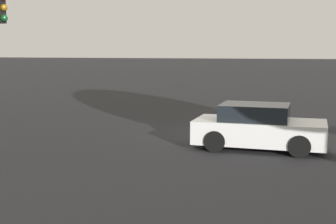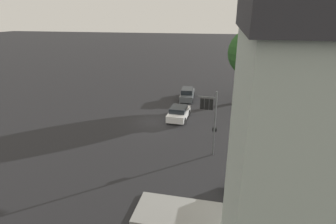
{
  "view_description": "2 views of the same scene",
  "coord_description": "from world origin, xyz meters",
  "px_view_note": "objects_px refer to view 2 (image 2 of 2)",
  "views": [
    {
      "loc": [
        -2.31,
        17.78,
        3.24
      ],
      "look_at": [
        1.31,
        4.23,
        1.36
      ],
      "focal_mm": 50.0,
      "sensor_mm": 36.0,
      "label": 1
    },
    {
      "loc": [
        25.92,
        7.16,
        11.0
      ],
      "look_at": [
        2.99,
        2.14,
        2.32
      ],
      "focal_mm": 28.0,
      "sensor_mm": 36.0,
      "label": 2
    }
  ],
  "objects_px": {
    "street_tree": "(252,53)",
    "crossing_car_1": "(187,94)",
    "crossing_car_0": "(179,113)",
    "traffic_signal": "(209,110)",
    "parked_car_0": "(261,187)"
  },
  "relations": [
    {
      "from": "crossing_car_1",
      "to": "parked_car_0",
      "type": "distance_m",
      "value": 21.17
    },
    {
      "from": "street_tree",
      "to": "crossing_car_1",
      "type": "distance_m",
      "value": 9.99
    },
    {
      "from": "street_tree",
      "to": "parked_car_0",
      "type": "bearing_deg",
      "value": -1.22
    },
    {
      "from": "crossing_car_0",
      "to": "crossing_car_1",
      "type": "distance_m",
      "value": 7.48
    },
    {
      "from": "street_tree",
      "to": "parked_car_0",
      "type": "xyz_separation_m",
      "value": [
        20.74,
        -0.44,
        -5.77
      ]
    },
    {
      "from": "crossing_car_1",
      "to": "parked_car_0",
      "type": "height_order",
      "value": "crossing_car_1"
    },
    {
      "from": "street_tree",
      "to": "parked_car_0",
      "type": "relative_size",
      "value": 2.21
    },
    {
      "from": "crossing_car_0",
      "to": "parked_car_0",
      "type": "distance_m",
      "value": 14.39
    },
    {
      "from": "crossing_car_0",
      "to": "crossing_car_1",
      "type": "height_order",
      "value": "crossing_car_1"
    },
    {
      "from": "traffic_signal",
      "to": "parked_car_0",
      "type": "xyz_separation_m",
      "value": [
        4.91,
        3.81,
        -3.23
      ]
    },
    {
      "from": "crossing_car_1",
      "to": "parked_car_0",
      "type": "relative_size",
      "value": 1.11
    },
    {
      "from": "street_tree",
      "to": "traffic_signal",
      "type": "relative_size",
      "value": 1.75
    },
    {
      "from": "crossing_car_1",
      "to": "traffic_signal",
      "type": "bearing_deg",
      "value": -168.73
    },
    {
      "from": "crossing_car_0",
      "to": "parked_car_0",
      "type": "relative_size",
      "value": 0.98
    },
    {
      "from": "traffic_signal",
      "to": "crossing_car_1",
      "type": "xyz_separation_m",
      "value": [
        -14.82,
        -3.87,
        -3.18
      ]
    }
  ]
}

